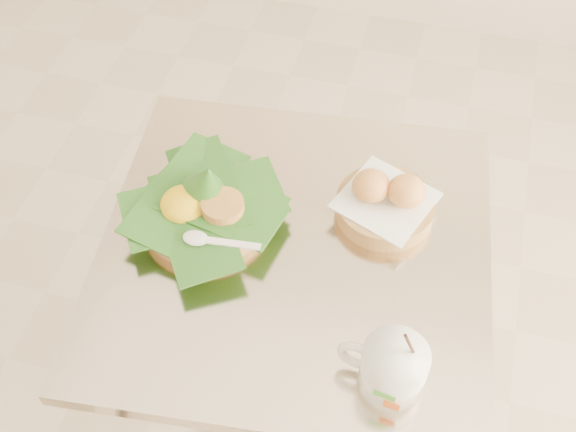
% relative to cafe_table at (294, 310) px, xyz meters
% --- Properties ---
extents(floor, '(3.60, 3.60, 0.00)m').
position_rel_cafe_table_xyz_m(floor, '(-0.13, -0.04, -0.53)').
color(floor, beige).
rests_on(floor, ground).
extents(cafe_table, '(0.77, 0.77, 0.75)m').
position_rel_cafe_table_xyz_m(cafe_table, '(0.00, 0.00, 0.00)').
color(cafe_table, gray).
rests_on(cafe_table, floor).
extents(rice_basket, '(0.29, 0.29, 0.15)m').
position_rel_cafe_table_xyz_m(rice_basket, '(-0.18, 0.02, 0.26)').
color(rice_basket, '#A68347').
rests_on(rice_basket, cafe_table).
extents(bread_basket, '(0.20, 0.20, 0.09)m').
position_rel_cafe_table_xyz_m(bread_basket, '(0.14, 0.12, 0.25)').
color(bread_basket, '#A68347').
rests_on(bread_basket, cafe_table).
extents(coffee_mug, '(0.14, 0.11, 0.18)m').
position_rel_cafe_table_xyz_m(coffee_mug, '(0.21, -0.22, 0.27)').
color(coffee_mug, white).
rests_on(coffee_mug, cafe_table).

